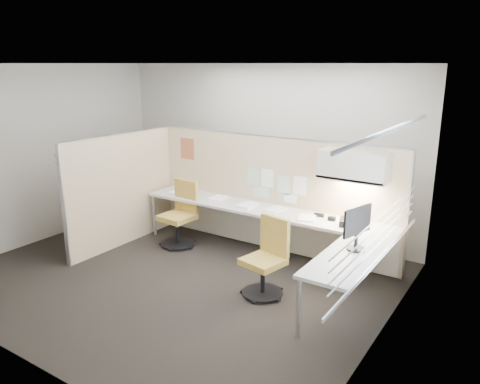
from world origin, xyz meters
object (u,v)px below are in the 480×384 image
Objects in this scene: desk at (277,224)px; monitor at (357,226)px; chair_left at (180,216)px; phone at (347,222)px; chair_right at (267,260)px.

desk is 7.82× the size of monitor.
chair_left reaches higher than desk.
phone reaches higher than desk.
chair_right reaches higher than phone.
chair_left is at bearing 97.06° from monitor.
desk is 1.65m from chair_left.
chair_left is 1.98× the size of monitor.
desk is at bearing 170.80° from phone.
desk is 3.94× the size of chair_left.
chair_right is (0.34, -0.89, -0.15)m from desk.
monitor is 2.05× the size of phone.
desk is 1.57m from monitor.
chair_right is (1.97, -0.69, -0.02)m from chair_left.
phone is (2.62, 0.30, 0.31)m from chair_left.
chair_left is (-1.63, -0.20, -0.13)m from desk.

